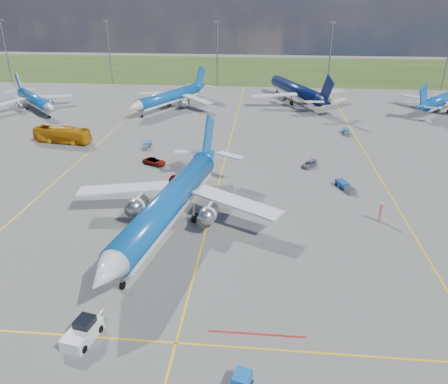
# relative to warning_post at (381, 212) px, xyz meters

# --- Properties ---
(ground) EXTENTS (400.00, 400.00, 0.00)m
(ground) POSITION_rel_warning_post_xyz_m (-26.00, -8.00, -1.50)
(ground) COLOR #5C5C59
(ground) RESTS_ON ground
(grass_strip) EXTENTS (400.00, 80.00, 0.01)m
(grass_strip) POSITION_rel_warning_post_xyz_m (-26.00, 142.00, -1.50)
(grass_strip) COLOR #2D4719
(grass_strip) RESTS_ON ground
(taxiway_lines) EXTENTS (60.25, 160.00, 0.02)m
(taxiway_lines) POSITION_rel_warning_post_xyz_m (-25.83, 19.70, -1.49)
(taxiway_lines) COLOR yellow
(taxiway_lines) RESTS_ON ground
(floodlight_masts) EXTENTS (202.20, 0.50, 22.70)m
(floodlight_masts) POSITION_rel_warning_post_xyz_m (-16.00, 102.00, 11.06)
(floodlight_masts) COLOR slate
(floodlight_masts) RESTS_ON ground
(warning_post) EXTENTS (0.50, 0.50, 3.00)m
(warning_post) POSITION_rel_warning_post_xyz_m (0.00, 0.00, 0.00)
(warning_post) COLOR red
(warning_post) RESTS_ON ground
(bg_jet_nw) EXTENTS (42.00, 42.16, 8.85)m
(bg_jet_nw) POSITION_rel_warning_post_xyz_m (-85.33, 60.85, -1.50)
(bg_jet_nw) COLOR #0B4FA3
(bg_jet_nw) RESTS_ON ground
(bg_jet_nnw) EXTENTS (42.57, 46.70, 9.92)m
(bg_jet_nnw) POSITION_rel_warning_post_xyz_m (-46.44, 66.76, -1.50)
(bg_jet_nnw) COLOR #0B4FA3
(bg_jet_nnw) RESTS_ON ground
(bg_jet_n) EXTENTS (47.01, 52.57, 11.33)m
(bg_jet_n) POSITION_rel_warning_post_xyz_m (-8.65, 78.15, -1.50)
(bg_jet_n) COLOR #07133F
(bg_jet_n) RESTS_ON ground
(bg_jet_ne) EXTENTS (45.65, 46.38, 9.69)m
(bg_jet_ne) POSITION_rel_warning_post_xyz_m (34.62, 72.50, -1.50)
(bg_jet_ne) COLOR #0B4FA3
(bg_jet_ne) RESTS_ON ground
(main_airliner) EXTENTS (41.71, 50.48, 11.85)m
(main_airliner) POSITION_rel_warning_post_xyz_m (-31.35, -5.11, -1.50)
(main_airliner) COLOR #0B4FA3
(main_airliner) RESTS_ON ground
(pushback_tug) EXTENTS (3.13, 6.29, 2.09)m
(pushback_tug) POSITION_rel_warning_post_xyz_m (-35.36, -28.25, -0.66)
(pushback_tug) COLOR silver
(pushback_tug) RESTS_ON ground
(uld_container) EXTENTS (1.86, 2.09, 1.41)m
(uld_container) POSITION_rel_warning_post_xyz_m (-19.17, -32.59, -0.80)
(uld_container) COLOR #0C5BB5
(uld_container) RESTS_ON ground
(apron_bus) EXTENTS (13.71, 5.24, 3.73)m
(apron_bus) POSITION_rel_warning_post_xyz_m (-64.42, 32.21, 0.36)
(apron_bus) COLOR orange
(apron_bus) RESTS_ON ground
(service_car_a) EXTENTS (1.76, 4.28, 1.45)m
(service_car_a) POSITION_rel_warning_post_xyz_m (-34.18, 10.83, -0.77)
(service_car_a) COLOR #999999
(service_car_a) RESTS_ON ground
(service_car_b) EXTENTS (5.37, 4.11, 1.36)m
(service_car_b) POSITION_rel_warning_post_xyz_m (-39.89, 20.20, -0.82)
(service_car_b) COLOR #999999
(service_car_b) RESTS_ON ground
(service_car_c) EXTENTS (3.81, 4.26, 1.19)m
(service_car_c) POSITION_rel_warning_post_xyz_m (-8.83, 21.95, -0.91)
(service_car_c) COLOR #999999
(service_car_c) RESTS_ON ground
(baggage_tug_w) EXTENTS (3.11, 5.18, 1.13)m
(baggage_tug_w) POSITION_rel_warning_post_xyz_m (-3.46, 11.58, -0.97)
(baggage_tug_w) COLOR navy
(baggage_tug_w) RESTS_ON ground
(baggage_tug_c) EXTENTS (1.59, 4.67, 1.03)m
(baggage_tug_c) POSITION_rel_warning_post_xyz_m (-44.23, 30.80, -1.02)
(baggage_tug_c) COLOR #1C5DAB
(baggage_tug_c) RESTS_ON ground
(baggage_tug_e) EXTENTS (1.38, 4.59, 1.02)m
(baggage_tug_e) POSITION_rel_warning_post_xyz_m (2.00, 45.26, -1.02)
(baggage_tug_e) COLOR #185C91
(baggage_tug_e) RESTS_ON ground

